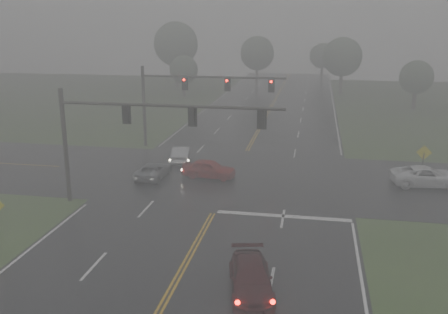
% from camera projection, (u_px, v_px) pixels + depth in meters
% --- Properties ---
extents(main_road, '(18.00, 160.00, 0.02)m').
position_uv_depth(main_road, '(229.00, 184.00, 37.75)').
color(main_road, black).
rests_on(main_road, ground).
extents(cross_street, '(120.00, 14.00, 0.02)m').
position_uv_depth(cross_street, '(233.00, 177.00, 39.65)').
color(cross_street, black).
rests_on(cross_street, ground).
extents(stop_bar, '(8.50, 0.50, 0.01)m').
position_uv_depth(stop_bar, '(283.00, 216.00, 31.66)').
color(stop_bar, silver).
rests_on(stop_bar, ground).
extents(sedan_maroon, '(2.83, 4.95, 1.35)m').
position_uv_depth(sedan_maroon, '(251.00, 291.00, 22.99)').
color(sedan_maroon, '#35090D').
rests_on(sedan_maroon, ground).
extents(sedan_red, '(4.32, 1.98, 1.44)m').
position_uv_depth(sedan_red, '(209.00, 178.00, 39.41)').
color(sedan_red, '#9F0E0E').
rests_on(sedan_red, ground).
extents(sedan_silver, '(2.17, 4.46, 1.41)m').
position_uv_depth(sedan_silver, '(182.00, 162.00, 43.81)').
color(sedan_silver, '#9EA0A5').
rests_on(sedan_silver, ground).
extents(car_grey, '(2.11, 4.31, 1.18)m').
position_uv_depth(car_grey, '(153.00, 178.00, 39.38)').
color(car_grey, slate).
rests_on(car_grey, ground).
extents(pickup_white, '(5.47, 3.01, 1.45)m').
position_uv_depth(pickup_white, '(426.00, 186.00, 37.49)').
color(pickup_white, white).
rests_on(pickup_white, ground).
extents(signal_gantry_near, '(14.78, 0.34, 7.76)m').
position_uv_depth(signal_gantry_near, '(129.00, 125.00, 32.17)').
color(signal_gantry_near, black).
rests_on(signal_gantry_near, ground).
extents(signal_gantry_far, '(13.82, 0.40, 7.80)m').
position_uv_depth(signal_gantry_far, '(186.00, 91.00, 47.22)').
color(signal_gantry_far, black).
rests_on(signal_gantry_far, ground).
extents(sign_diamond_east, '(1.16, 0.10, 2.79)m').
position_uv_depth(sign_diamond_east, '(424.00, 157.00, 38.33)').
color(sign_diamond_east, black).
rests_on(sign_diamond_east, ground).
extents(tree_nw_a, '(4.47, 4.47, 6.56)m').
position_uv_depth(tree_nw_a, '(184.00, 70.00, 79.02)').
color(tree_nw_a, '#332A21').
rests_on(tree_nw_a, ground).
extents(tree_ne_a, '(6.34, 6.34, 9.31)m').
position_uv_depth(tree_ne_a, '(342.00, 57.00, 80.78)').
color(tree_ne_a, '#332A21').
rests_on(tree_ne_a, ground).
extents(tree_n_mid, '(6.20, 6.20, 9.11)m').
position_uv_depth(tree_n_mid, '(257.00, 53.00, 91.30)').
color(tree_n_mid, '#332A21').
rests_on(tree_n_mid, ground).
extents(tree_e_near, '(4.56, 4.56, 6.70)m').
position_uv_depth(tree_e_near, '(416.00, 77.00, 67.98)').
color(tree_e_near, '#332A21').
rests_on(tree_e_near, ground).
extents(tree_nw_b, '(7.96, 7.96, 11.70)m').
position_uv_depth(tree_nw_b, '(176.00, 44.00, 89.56)').
color(tree_nw_b, '#332A21').
rests_on(tree_nw_b, ground).
extents(tree_n_far, '(5.12, 5.12, 7.53)m').
position_uv_depth(tree_n_far, '(323.00, 56.00, 99.24)').
color(tree_n_far, '#332A21').
rests_on(tree_n_far, ground).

